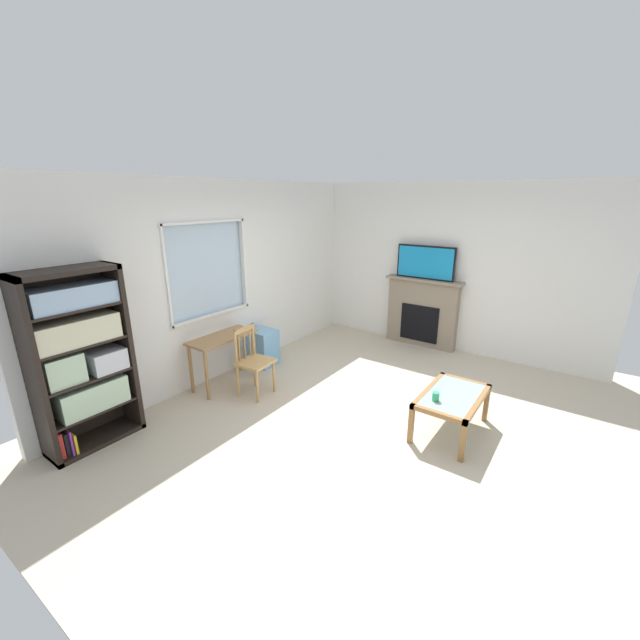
{
  "coord_description": "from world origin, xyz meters",
  "views": [
    {
      "loc": [
        -3.69,
        -1.98,
        2.49
      ],
      "look_at": [
        0.07,
        0.7,
        1.04
      ],
      "focal_mm": 22.14,
      "sensor_mm": 36.0,
      "label": 1
    }
  ],
  "objects_px": {
    "plastic_drawer_unit": "(262,347)",
    "coffee_table": "(452,400)",
    "bookshelf": "(80,356)",
    "wooden_chair": "(253,361)",
    "tv": "(426,262)",
    "fireplace": "(422,312)",
    "sippy_cup": "(436,396)",
    "desk_under_window": "(223,345)"
  },
  "relations": [
    {
      "from": "coffee_table",
      "to": "wooden_chair",
      "type": "bearing_deg",
      "value": 104.62
    },
    {
      "from": "bookshelf",
      "to": "tv",
      "type": "relative_size",
      "value": 1.9
    },
    {
      "from": "bookshelf",
      "to": "plastic_drawer_unit",
      "type": "bearing_deg",
      "value": -1.28
    },
    {
      "from": "sippy_cup",
      "to": "wooden_chair",
      "type": "bearing_deg",
      "value": 99.54
    },
    {
      "from": "fireplace",
      "to": "tv",
      "type": "relative_size",
      "value": 1.33
    },
    {
      "from": "tv",
      "to": "coffee_table",
      "type": "xyz_separation_m",
      "value": [
        -2.34,
        -1.29,
        -1.06
      ]
    },
    {
      "from": "tv",
      "to": "sippy_cup",
      "type": "bearing_deg",
      "value": -155.29
    },
    {
      "from": "sippy_cup",
      "to": "tv",
      "type": "bearing_deg",
      "value": 24.71
    },
    {
      "from": "coffee_table",
      "to": "sippy_cup",
      "type": "distance_m",
      "value": 0.28
    },
    {
      "from": "coffee_table",
      "to": "sippy_cup",
      "type": "relative_size",
      "value": 10.65
    },
    {
      "from": "bookshelf",
      "to": "wooden_chair",
      "type": "xyz_separation_m",
      "value": [
        1.75,
        -0.62,
        -0.52
      ]
    },
    {
      "from": "wooden_chair",
      "to": "desk_under_window",
      "type": "bearing_deg",
      "value": 94.52
    },
    {
      "from": "wooden_chair",
      "to": "fireplace",
      "type": "height_order",
      "value": "fireplace"
    },
    {
      "from": "bookshelf",
      "to": "sippy_cup",
      "type": "relative_size",
      "value": 20.57
    },
    {
      "from": "plastic_drawer_unit",
      "to": "fireplace",
      "type": "distance_m",
      "value": 2.78
    },
    {
      "from": "tv",
      "to": "coffee_table",
      "type": "relative_size",
      "value": 1.02
    },
    {
      "from": "bookshelf",
      "to": "coffee_table",
      "type": "bearing_deg",
      "value": -51.68
    },
    {
      "from": "bookshelf",
      "to": "wooden_chair",
      "type": "relative_size",
      "value": 2.06
    },
    {
      "from": "wooden_chair",
      "to": "tv",
      "type": "relative_size",
      "value": 0.92
    },
    {
      "from": "sippy_cup",
      "to": "plastic_drawer_unit",
      "type": "bearing_deg",
      "value": 82.39
    },
    {
      "from": "desk_under_window",
      "to": "plastic_drawer_unit",
      "type": "height_order",
      "value": "desk_under_window"
    },
    {
      "from": "tv",
      "to": "desk_under_window",
      "type": "bearing_deg",
      "value": 151.97
    },
    {
      "from": "plastic_drawer_unit",
      "to": "coffee_table",
      "type": "distance_m",
      "value": 2.95
    },
    {
      "from": "fireplace",
      "to": "sippy_cup",
      "type": "bearing_deg",
      "value": -155.44
    },
    {
      "from": "desk_under_window",
      "to": "tv",
      "type": "distance_m",
      "value": 3.51
    },
    {
      "from": "wooden_chair",
      "to": "plastic_drawer_unit",
      "type": "height_order",
      "value": "wooden_chair"
    },
    {
      "from": "bookshelf",
      "to": "wooden_chair",
      "type": "distance_m",
      "value": 1.93
    },
    {
      "from": "wooden_chair",
      "to": "tv",
      "type": "distance_m",
      "value": 3.31
    },
    {
      "from": "fireplace",
      "to": "sippy_cup",
      "type": "xyz_separation_m",
      "value": [
        -2.6,
        -1.19,
        -0.09
      ]
    },
    {
      "from": "tv",
      "to": "bookshelf",
      "type": "bearing_deg",
      "value": 160.11
    },
    {
      "from": "desk_under_window",
      "to": "wooden_chair",
      "type": "bearing_deg",
      "value": -85.48
    },
    {
      "from": "coffee_table",
      "to": "plastic_drawer_unit",
      "type": "bearing_deg",
      "value": 87.26
    },
    {
      "from": "fireplace",
      "to": "coffee_table",
      "type": "relative_size",
      "value": 1.35
    },
    {
      "from": "bookshelf",
      "to": "plastic_drawer_unit",
      "type": "xyz_separation_m",
      "value": [
        2.51,
        -0.06,
        -0.7
      ]
    },
    {
      "from": "bookshelf",
      "to": "tv",
      "type": "distance_m",
      "value": 5.03
    },
    {
      "from": "fireplace",
      "to": "tv",
      "type": "distance_m",
      "value": 0.86
    },
    {
      "from": "plastic_drawer_unit",
      "to": "fireplace",
      "type": "bearing_deg",
      "value": -36.6
    },
    {
      "from": "desk_under_window",
      "to": "sippy_cup",
      "type": "distance_m",
      "value": 2.82
    },
    {
      "from": "wooden_chair",
      "to": "sippy_cup",
      "type": "height_order",
      "value": "wooden_chair"
    },
    {
      "from": "plastic_drawer_unit",
      "to": "tv",
      "type": "distance_m",
      "value": 2.99
    },
    {
      "from": "desk_under_window",
      "to": "fireplace",
      "type": "bearing_deg",
      "value": -27.88
    },
    {
      "from": "sippy_cup",
      "to": "fireplace",
      "type": "bearing_deg",
      "value": 24.56
    }
  ]
}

